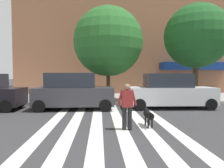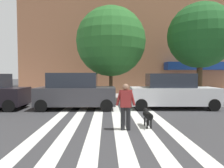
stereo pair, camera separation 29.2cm
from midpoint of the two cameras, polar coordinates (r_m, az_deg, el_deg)
ground_plane at (r=6.52m, az=4.67°, el=-14.81°), size 160.00×160.00×0.00m
sidewalk_far at (r=16.00m, az=-0.31°, el=-4.03°), size 80.00×6.00×0.15m
crosswalk_stripes at (r=6.46m, az=-1.85°, el=-14.93°), size 4.95×12.82×0.01m
parked_car_behind_first at (r=11.47m, az=-11.66°, el=-2.14°), size 4.38×2.01×2.05m
parked_car_third_in_line at (r=12.02m, az=15.56°, el=-2.14°), size 4.91×2.08×2.02m
street_tree_nearest at (r=14.02m, az=-1.71°, el=12.03°), size 4.78×4.78×6.47m
street_tree_middle at (r=15.47m, az=22.55°, el=12.51°), size 4.49×4.49×6.75m
pedestrian_dog_walker at (r=7.04m, az=3.17°, el=-5.75°), size 0.70×0.24×1.64m
dog_on_leash at (r=7.68m, az=9.29°, el=-8.73°), size 0.27×1.01×0.65m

